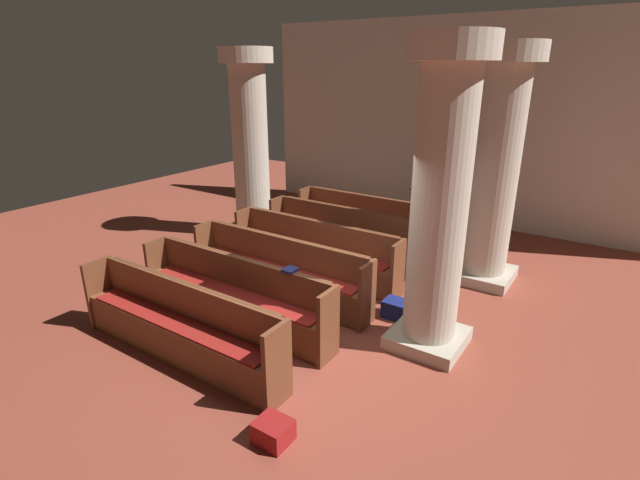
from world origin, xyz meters
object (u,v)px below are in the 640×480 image
Objects in this scene: pillar_far_side at (250,142)px; pillar_aisle_rear at (440,199)px; lectern at (421,217)px; kneeler_box_red at (273,431)px; pew_row_0 at (369,219)px; pillar_aisle_side at (495,165)px; pew_row_4 at (234,291)px; pew_row_5 at (178,321)px; kneeler_box_navy at (396,309)px; hymn_book at (290,270)px; pew_row_3 at (278,268)px; pew_row_2 at (314,249)px; pew_row_1 at (344,233)px.

pillar_far_side is 5.32m from pillar_aisle_rear.
lectern is 6.44m from kneeler_box_red.
pew_row_0 is 9.39× the size of kneeler_box_red.
pew_row_4 is at bearing -125.18° from pillar_aisle_side.
lectern is at bearing 82.67° from pew_row_5.
pew_row_5 reaches higher than kneeler_box_navy.
hymn_book is (-1.62, -3.30, -1.00)m from pillar_aisle_side.
pew_row_4 is 2.35m from kneeler_box_navy.
pew_row_5 is (0.00, -0.99, 0.00)m from pew_row_4.
pew_row_4 is at bearing -167.20° from hymn_book.
kneeler_box_red is (1.86, -2.44, -0.40)m from pew_row_3.
pew_row_2 is at bearing 164.03° from kneeler_box_navy.
kneeler_box_red is (1.86, -0.46, -0.40)m from pew_row_5.
kneeler_box_red is (1.86, -5.40, -0.40)m from pew_row_0.
pillar_aisle_side is at bearing -39.24° from lectern.
hymn_book is (-1.62, -0.83, -1.00)m from pillar_aisle_rear.
pew_row_2 is 3.01m from lectern.
pillar_aisle_rear is (2.46, -2.92, 1.46)m from pew_row_0.
pew_row_4 is at bearing 142.05° from kneeler_box_red.
pillar_aisle_side is at bearing 63.91° from hymn_book.
kneeler_box_navy is (-0.65, -2.04, -1.85)m from pillar_aisle_side.
pew_row_2 is at bearing -26.19° from pillar_far_side.
lectern is (0.76, 2.91, -0.06)m from pew_row_2.
pew_row_1 is 2.91m from pillar_aisle_side.
pew_row_5 is 9.39× the size of kneeler_box_red.
pew_row_0 is 17.30× the size of hymn_book.
kneeler_box_navy is at bearing 91.01° from kneeler_box_red.
pillar_far_side is (-2.41, -0.79, 1.46)m from pew_row_0.
kneeler_box_navy is 1.07× the size of kneeler_box_red.
hymn_book reaches higher than kneeler_box_navy.
hymn_book is (3.26, -2.97, -1.00)m from pillar_far_side.
pew_row_0 is at bearing 90.00° from pew_row_3.
pillar_far_side is at bearing 175.27° from pew_row_1.
pew_row_0 reaches higher than kneeler_box_navy.
pillar_far_side reaches higher than pew_row_2.
pillar_aisle_rear is at bearing -21.04° from pew_row_2.
pew_row_2 is at bearing 158.96° from pillar_aisle_rear.
pew_row_0 reaches higher than kneeler_box_red.
pew_row_1 is at bearing -4.73° from pillar_far_side.
pillar_aisle_rear is 3.52× the size of lectern.
pew_row_0 is at bearing 90.00° from pew_row_5.
pew_row_1 reaches higher than kneeler_box_red.
pew_row_4 is at bearing -157.37° from pillar_aisle_rear.
pew_row_1 and pew_row_3 have the same top height.
pillar_aisle_side is at bearing 72.19° from kneeler_box_navy.
pew_row_4 is 0.98m from hymn_book.
pillar_far_side is at bearing 132.82° from kneeler_box_red.
kneeler_box_navy is (1.81, -0.52, -0.39)m from pew_row_2.
pew_row_5 is 8.77× the size of kneeler_box_navy.
pillar_aisle_side is 20.58× the size of hymn_book.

